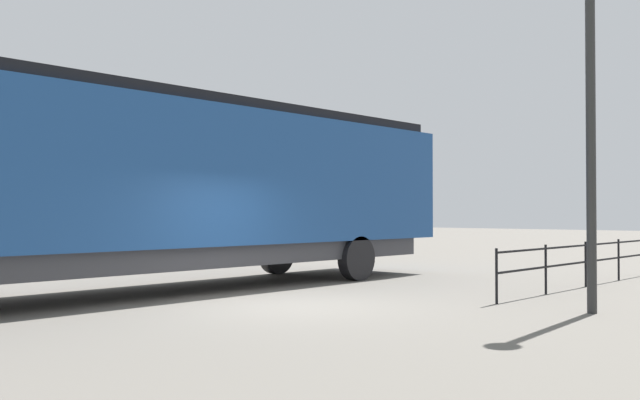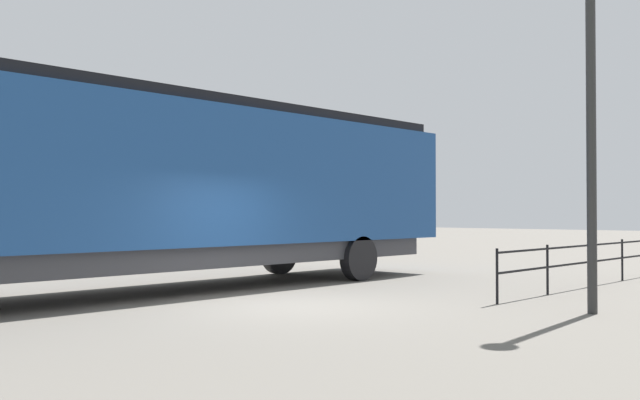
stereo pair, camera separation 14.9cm
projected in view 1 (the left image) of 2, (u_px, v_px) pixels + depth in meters
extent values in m
plane|color=#666059|center=(289.00, 306.00, 12.73)|extent=(120.00, 120.00, 0.00)
cube|color=navy|center=(125.00, 175.00, 14.33)|extent=(3.16, 17.64, 2.90)
cube|color=black|center=(362.00, 201.00, 19.95)|extent=(3.03, 2.38, 2.03)
cube|color=black|center=(126.00, 98.00, 14.36)|extent=(2.84, 16.93, 0.24)
cube|color=#38383D|center=(125.00, 257.00, 14.30)|extent=(2.84, 16.23, 0.45)
cylinder|color=black|center=(276.00, 254.00, 19.42)|extent=(0.30, 1.10, 1.10)
cylinder|color=black|center=(357.00, 258.00, 17.49)|extent=(0.30, 1.10, 1.10)
cylinder|color=#2D2D2D|center=(591.00, 145.00, 11.82)|extent=(0.16, 0.16, 5.63)
cube|color=black|center=(586.00, 245.00, 16.05)|extent=(0.04, 8.26, 0.04)
cube|color=black|center=(586.00, 262.00, 16.04)|extent=(0.04, 8.26, 0.04)
cylinder|color=black|center=(497.00, 276.00, 13.00)|extent=(0.05, 0.05, 1.02)
cylinder|color=black|center=(546.00, 269.00, 14.52)|extent=(0.05, 0.05, 1.02)
cylinder|color=black|center=(586.00, 264.00, 16.04)|extent=(0.05, 0.05, 1.02)
cylinder|color=black|center=(619.00, 260.00, 17.56)|extent=(0.05, 0.05, 1.02)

